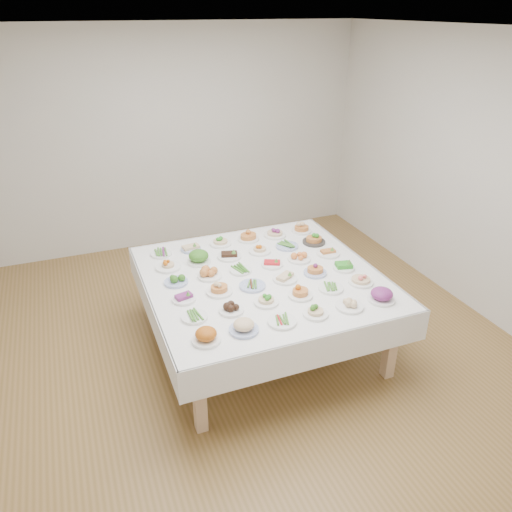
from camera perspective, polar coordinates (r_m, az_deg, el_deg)
name	(u,v)px	position (r m, az deg, el deg)	size (l,w,h in m)	color
room_envelope	(240,156)	(4.24, -1.80, 11.40)	(5.02, 5.02, 2.81)	olive
display_table	(262,282)	(4.58, 0.69, -3.01)	(2.09, 2.09, 0.75)	white
dish_0	(206,335)	(3.70, -5.73, -9.03)	(0.21, 0.21, 0.11)	white
dish_1	(244,325)	(3.78, -1.41, -7.85)	(0.22, 0.22, 0.13)	#4C66B2
dish_2	(282,321)	(3.90, 2.99, -7.41)	(0.22, 0.22, 0.05)	white
dish_3	(316,310)	(3.99, 6.83, -6.19)	(0.20, 0.20, 0.10)	white
dish_4	(350,304)	(4.13, 10.65, -5.43)	(0.22, 0.22, 0.09)	white
dish_5	(382,294)	(4.27, 14.19, -4.19)	(0.23, 0.23, 0.14)	white
dish_6	(194,316)	(3.97, -7.05, -6.83)	(0.21, 0.21, 0.05)	white
dish_7	(231,307)	(4.01, -2.84, -5.84)	(0.20, 0.20, 0.10)	white
dish_8	(266,299)	(4.11, 1.18, -4.88)	(0.20, 0.20, 0.11)	white
dish_9	(300,292)	(4.22, 5.09, -4.08)	(0.21, 0.21, 0.11)	white
dish_10	(331,288)	(4.37, 8.55, -3.58)	(0.22, 0.22, 0.05)	white
dish_11	(361,278)	(4.50, 11.91, -2.48)	(0.22, 0.22, 0.11)	white
dish_12	(184,297)	(4.21, -8.25, -4.65)	(0.20, 0.20, 0.08)	white
dish_13	(219,287)	(4.27, -4.24, -3.53)	(0.22, 0.22, 0.13)	white
dish_14	(252,285)	(4.36, -0.42, -3.35)	(0.23, 0.23, 0.05)	#4C66B2
dish_15	(285,276)	(4.46, 3.34, -2.35)	(0.22, 0.22, 0.09)	white
dish_16	(315,269)	(4.58, 6.79, -1.50)	(0.21, 0.21, 0.12)	#4C66B2
dish_17	(344,265)	(4.71, 10.00, -1.02)	(0.20, 0.20, 0.10)	white
dish_18	(176,280)	(4.46, -9.14, -2.69)	(0.21, 0.21, 0.09)	#4C66B2
dish_19	(210,272)	(4.52, -5.33, -1.88)	(0.22, 0.22, 0.10)	white
dish_20	(241,269)	(4.61, -1.78, -1.53)	(0.20, 0.20, 0.05)	white
dish_21	(272,263)	(4.70, 1.85, -0.78)	(0.20, 0.20, 0.08)	white
dish_22	(299,256)	(4.82, 4.95, -0.04)	(0.22, 0.22, 0.10)	white
dish_23	(328,251)	(4.97, 8.23, 0.54)	(0.23, 0.23, 0.09)	white
dish_24	(168,264)	(4.72, -10.03, -0.88)	(0.23, 0.23, 0.11)	white
dish_25	(199,256)	(4.77, -6.58, 0.00)	(0.25, 0.25, 0.14)	white
dish_26	(229,253)	(4.86, -3.08, 0.29)	(0.23, 0.23, 0.11)	white
dish_27	(260,248)	(4.95, 0.43, 0.94)	(0.22, 0.22, 0.11)	white
dish_28	(287,245)	(5.08, 3.56, 1.26)	(0.24, 0.22, 0.06)	#4C66B2
dish_29	(314,237)	(5.18, 6.66, 2.17)	(0.23, 0.23, 0.14)	#2C2A27
dish_30	(161,253)	(5.00, -10.79, 0.35)	(0.20, 0.20, 0.05)	white
dish_31	(191,247)	(5.04, -7.46, 1.00)	(0.20, 0.20, 0.09)	#4C66B2
dish_32	(220,240)	(5.13, -4.09, 1.82)	(0.22, 0.22, 0.11)	white
dish_33	(248,235)	(5.21, -0.88, 2.43)	(0.22, 0.22, 0.13)	white
dish_34	(275,231)	(5.30, 2.17, 2.90)	(0.24, 0.24, 0.13)	white
dish_35	(302,227)	(5.43, 5.23, 3.35)	(0.21, 0.21, 0.13)	white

